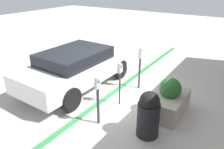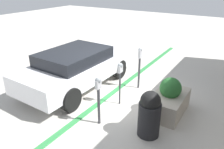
{
  "view_description": "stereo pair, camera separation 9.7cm",
  "coord_description": "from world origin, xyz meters",
  "px_view_note": "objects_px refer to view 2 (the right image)",
  "views": [
    {
      "loc": [
        -5.22,
        -3.58,
        3.68
      ],
      "look_at": [
        0.0,
        -0.15,
        0.92
      ],
      "focal_mm": 35.0,
      "sensor_mm": 36.0,
      "label": 1
    },
    {
      "loc": [
        -5.27,
        -3.5,
        3.68
      ],
      "look_at": [
        0.0,
        -0.15,
        0.92
      ],
      "focal_mm": 35.0,
      "sensor_mm": 36.0,
      "label": 2
    }
  ],
  "objects_px": {
    "parking_meter_middle": "(140,63)",
    "planter_box": "(169,100)",
    "parking_meter_nearest": "(98,94)",
    "parking_meter_second": "(120,74)",
    "trash_bin": "(149,114)",
    "parked_car_front": "(78,66)"
  },
  "relations": [
    {
      "from": "planter_box",
      "to": "parked_car_front",
      "type": "xyz_separation_m",
      "value": [
        -0.09,
        3.39,
        0.36
      ]
    },
    {
      "from": "trash_bin",
      "to": "planter_box",
      "type": "bearing_deg",
      "value": -4.22
    },
    {
      "from": "parking_meter_middle",
      "to": "parked_car_front",
      "type": "distance_m",
      "value": 2.21
    },
    {
      "from": "parked_car_front",
      "to": "trash_bin",
      "type": "distance_m",
      "value": 3.5
    },
    {
      "from": "planter_box",
      "to": "trash_bin",
      "type": "height_order",
      "value": "trash_bin"
    },
    {
      "from": "parked_car_front",
      "to": "trash_bin",
      "type": "xyz_separation_m",
      "value": [
        -1.16,
        -3.3,
        -0.16
      ]
    },
    {
      "from": "parking_meter_nearest",
      "to": "parking_meter_second",
      "type": "xyz_separation_m",
      "value": [
        1.19,
        0.05,
        0.13
      ]
    },
    {
      "from": "parking_meter_middle",
      "to": "planter_box",
      "type": "bearing_deg",
      "value": -124.0
    },
    {
      "from": "parking_meter_middle",
      "to": "planter_box",
      "type": "height_order",
      "value": "parking_meter_middle"
    },
    {
      "from": "planter_box",
      "to": "trash_bin",
      "type": "distance_m",
      "value": 1.27
    },
    {
      "from": "parking_meter_nearest",
      "to": "parking_meter_second",
      "type": "height_order",
      "value": "parking_meter_second"
    },
    {
      "from": "trash_bin",
      "to": "parking_meter_second",
      "type": "bearing_deg",
      "value": 56.83
    },
    {
      "from": "parking_meter_second",
      "to": "planter_box",
      "type": "bearing_deg",
      "value": -76.8
    },
    {
      "from": "parking_meter_second",
      "to": "parked_car_front",
      "type": "height_order",
      "value": "parked_car_front"
    },
    {
      "from": "parking_meter_middle",
      "to": "trash_bin",
      "type": "height_order",
      "value": "parking_meter_middle"
    },
    {
      "from": "parking_meter_middle",
      "to": "trash_bin",
      "type": "distance_m",
      "value": 2.64
    },
    {
      "from": "parking_meter_second",
      "to": "planter_box",
      "type": "relative_size",
      "value": 0.94
    },
    {
      "from": "parking_meter_second",
      "to": "trash_bin",
      "type": "height_order",
      "value": "parking_meter_second"
    },
    {
      "from": "parking_meter_second",
      "to": "planter_box",
      "type": "xyz_separation_m",
      "value": [
        0.35,
        -1.47,
        -0.63
      ]
    },
    {
      "from": "parking_meter_middle",
      "to": "planter_box",
      "type": "relative_size",
      "value": 1.03
    },
    {
      "from": "parking_meter_nearest",
      "to": "parking_meter_second",
      "type": "bearing_deg",
      "value": 2.37
    },
    {
      "from": "parking_meter_middle",
      "to": "trash_bin",
      "type": "xyz_separation_m",
      "value": [
        -2.23,
        -1.37,
        -0.35
      ]
    }
  ]
}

